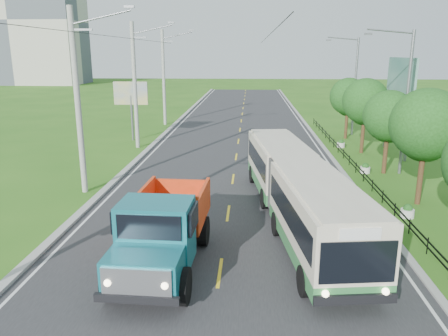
# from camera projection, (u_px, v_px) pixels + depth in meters

# --- Properties ---
(ground) EXTENTS (240.00, 240.00, 0.00)m
(ground) POSITION_uv_depth(u_px,v_px,m) (220.00, 273.00, 15.65)
(ground) COLOR #2A6116
(ground) RESTS_ON ground
(road) EXTENTS (14.00, 120.00, 0.02)m
(road) POSITION_uv_depth(u_px,v_px,m) (237.00, 151.00, 34.95)
(road) COLOR #28282B
(road) RESTS_ON ground
(curb_left) EXTENTS (0.40, 120.00, 0.15)m
(curb_left) POSITION_uv_depth(u_px,v_px,m) (148.00, 149.00, 35.34)
(curb_left) COLOR #9E9E99
(curb_left) RESTS_ON ground
(curb_right) EXTENTS (0.30, 120.00, 0.10)m
(curb_right) POSITION_uv_depth(u_px,v_px,m) (327.00, 152.00, 34.52)
(curb_right) COLOR #9E9E99
(curb_right) RESTS_ON ground
(edge_line_left) EXTENTS (0.12, 120.00, 0.00)m
(edge_line_left) POSITION_uv_depth(u_px,v_px,m) (155.00, 150.00, 35.33)
(edge_line_left) COLOR silver
(edge_line_left) RESTS_ON road
(edge_line_right) EXTENTS (0.12, 120.00, 0.00)m
(edge_line_right) POSITION_uv_depth(u_px,v_px,m) (321.00, 152.00, 34.56)
(edge_line_right) COLOR silver
(edge_line_right) RESTS_ON road
(centre_dash) EXTENTS (0.12, 2.20, 0.00)m
(centre_dash) POSITION_uv_depth(u_px,v_px,m) (220.00, 272.00, 15.64)
(centre_dash) COLOR yellow
(centre_dash) RESTS_ON road
(railing_right) EXTENTS (0.04, 40.00, 0.60)m
(railing_right) POSITION_uv_depth(u_px,v_px,m) (356.00, 168.00, 28.62)
(railing_right) COLOR black
(railing_right) RESTS_ON ground
(pole_near) EXTENTS (3.51, 0.32, 10.00)m
(pole_near) POSITION_uv_depth(u_px,v_px,m) (78.00, 102.00, 23.51)
(pole_near) COLOR gray
(pole_near) RESTS_ON ground
(pole_mid) EXTENTS (3.51, 0.32, 10.00)m
(pole_mid) POSITION_uv_depth(u_px,v_px,m) (135.00, 85.00, 35.08)
(pole_mid) COLOR gray
(pole_mid) RESTS_ON ground
(pole_far) EXTENTS (3.51, 0.32, 10.00)m
(pole_far) POSITION_uv_depth(u_px,v_px,m) (164.00, 77.00, 46.66)
(pole_far) COLOR gray
(pole_far) RESTS_ON ground
(tree_third) EXTENTS (3.60, 3.62, 6.00)m
(tree_third) POSITION_uv_depth(u_px,v_px,m) (426.00, 128.00, 21.91)
(tree_third) COLOR #382314
(tree_third) RESTS_ON ground
(tree_fourth) EXTENTS (3.24, 3.31, 5.40)m
(tree_fourth) POSITION_uv_depth(u_px,v_px,m) (389.00, 118.00, 27.81)
(tree_fourth) COLOR #382314
(tree_fourth) RESTS_ON ground
(tree_fifth) EXTENTS (3.48, 3.52, 5.80)m
(tree_fifth) POSITION_uv_depth(u_px,v_px,m) (365.00, 104.00, 33.53)
(tree_fifth) COLOR #382314
(tree_fifth) RESTS_ON ground
(tree_back) EXTENTS (3.30, 3.36, 5.50)m
(tree_back) POSITION_uv_depth(u_px,v_px,m) (348.00, 98.00, 39.37)
(tree_back) COLOR #382314
(tree_back) RESTS_ON ground
(streetlight_mid) EXTENTS (3.02, 0.20, 9.07)m
(streetlight_mid) POSITION_uv_depth(u_px,v_px,m) (404.00, 98.00, 27.29)
(streetlight_mid) COLOR slate
(streetlight_mid) RESTS_ON ground
(streetlight_far) EXTENTS (3.02, 0.20, 9.07)m
(streetlight_far) POSITION_uv_depth(u_px,v_px,m) (354.00, 83.00, 40.80)
(streetlight_far) COLOR slate
(streetlight_far) RESTS_ON ground
(planter_near) EXTENTS (0.64, 0.64, 0.67)m
(planter_near) POSITION_uv_depth(u_px,v_px,m) (407.00, 212.00, 20.87)
(planter_near) COLOR silver
(planter_near) RESTS_ON ground
(planter_mid) EXTENTS (0.64, 0.64, 0.67)m
(planter_mid) POSITION_uv_depth(u_px,v_px,m) (365.00, 169.00, 28.59)
(planter_mid) COLOR silver
(planter_mid) RESTS_ON ground
(planter_far) EXTENTS (0.64, 0.64, 0.67)m
(planter_far) POSITION_uv_depth(u_px,v_px,m) (341.00, 144.00, 36.31)
(planter_far) COLOR silver
(planter_far) RESTS_ON ground
(billboard_left) EXTENTS (3.00, 0.20, 5.20)m
(billboard_left) POSITION_uv_depth(u_px,v_px,m) (131.00, 97.00, 38.36)
(billboard_left) COLOR slate
(billboard_left) RESTS_ON ground
(billboard_right) EXTENTS (0.24, 6.00, 7.30)m
(billboard_right) POSITION_uv_depth(u_px,v_px,m) (401.00, 84.00, 32.87)
(billboard_right) COLOR slate
(billboard_right) RESTS_ON ground
(apartment_near) EXTENTS (28.00, 14.00, 30.00)m
(apartment_near) POSITION_uv_depth(u_px,v_px,m) (22.00, 21.00, 106.65)
(apartment_near) COLOR #B7B2A3
(apartment_near) RESTS_ON ground
(bus) EXTENTS (4.43, 15.63, 2.98)m
(bus) POSITION_uv_depth(u_px,v_px,m) (296.00, 185.00, 19.88)
(bus) COLOR #2E743A
(bus) RESTS_ON ground
(dump_truck) EXTENTS (2.91, 6.90, 2.86)m
(dump_truck) POSITION_uv_depth(u_px,v_px,m) (163.00, 226.00, 15.70)
(dump_truck) COLOR #12616D
(dump_truck) RESTS_ON ground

